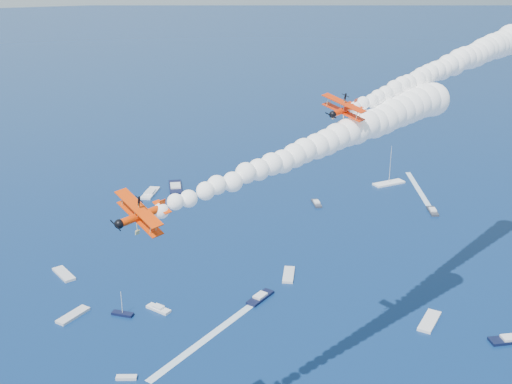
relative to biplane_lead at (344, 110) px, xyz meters
name	(u,v)px	position (x,y,z in m)	size (l,w,h in m)	color
biplane_lead	(344,110)	(0.00, 0.00, 0.00)	(7.66, 8.59, 5.18)	red
biplane_trail	(142,215)	(-39.37, -17.21, -7.19)	(8.03, 9.01, 5.43)	#EC3A04
smoke_trail_lead	(445,68)	(31.87, 15.63, 2.75)	(65.08, 35.35, 12.22)	white
smoke_trail_trail	(320,144)	(-6.41, -4.04, -4.44)	(67.08, 30.84, 12.22)	white
spectator_boats	(150,263)	(-22.76, 71.66, -60.41)	(212.42, 158.14, 0.70)	black
boat_wakes	(132,244)	(-25.44, 87.18, -60.73)	(256.24, 127.92, 0.04)	white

